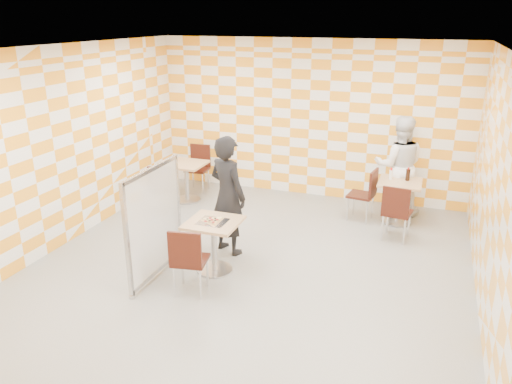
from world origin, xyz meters
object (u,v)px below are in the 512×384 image
soda_bottle (408,175)px  man_white (399,166)px  chair_empty_near (162,186)px  chair_empty_far (199,164)px  partition (155,222)px  chair_second_side (367,191)px  empty_table (186,175)px  chair_second_front (396,209)px  main_table (214,237)px  sport_bottle (391,174)px  chair_main_front (188,257)px  second_table (399,195)px  man_dark (228,195)px

soda_bottle → man_white: bearing=115.1°
chair_empty_near → man_white: bearing=20.8°
chair_empty_far → partition: 3.60m
chair_second_side → man_white: (0.46, 0.56, 0.34)m
empty_table → partition: size_ratio=0.48×
chair_second_front → man_white: size_ratio=0.52×
chair_empty_near → soda_bottle: soda_bottle is taller
chair_empty_far → soda_bottle: soda_bottle is taller
chair_second_front → main_table: bearing=-140.9°
sport_bottle → soda_bottle: (0.27, 0.02, 0.01)m
chair_main_front → chair_second_front: (2.31, 2.56, 0.00)m
soda_bottle → main_table: bearing=-131.0°
second_table → partition: size_ratio=0.48×
chair_main_front → chair_empty_far: same height
chair_main_front → chair_empty_near: bearing=126.2°
main_table → man_white: size_ratio=0.42×
sport_bottle → soda_bottle: 0.28m
second_table → chair_main_front: 4.05m
empty_table → chair_second_side: (3.37, 0.15, 0.04)m
partition → sport_bottle: (2.77, 3.07, 0.05)m
empty_table → chair_empty_near: size_ratio=0.81×
chair_second_side → man_dark: size_ratio=0.52×
chair_second_front → man_white: 1.30m
second_table → chair_empty_near: bearing=-165.6°
second_table → chair_empty_far: (-3.96, 0.43, 0.04)m
man_white → main_table: bearing=45.5°
chair_empty_near → chair_empty_far: same height
man_dark → main_table: bearing=119.0°
empty_table → chair_second_side: bearing=2.6°
chair_second_front → partition: 3.71m
chair_empty_near → main_table: bearing=-43.0°
chair_main_front → chair_second_front: 3.44m
soda_bottle → chair_empty_far: bearing=175.1°
chair_main_front → partition: size_ratio=0.60×
main_table → chair_second_front: (2.27, 1.85, 0.04)m
sport_bottle → soda_bottle: bearing=4.8°
chair_empty_far → man_white: bearing=0.5°
man_white → chair_second_front: bearing=84.8°
partition → man_white: 4.51m
partition → man_dark: size_ratio=0.87×
chair_second_side → partition: partition is taller
chair_second_front → chair_second_side: 0.89m
chair_main_front → partition: 0.77m
chair_empty_far → partition: partition is taller
sport_bottle → second_table: bearing=-19.1°
chair_second_front → soda_bottle: size_ratio=4.02×
chair_main_front → empty_table: bearing=117.5°
chair_empty_far → man_white: size_ratio=0.52×
main_table → man_white: bearing=54.9°
empty_table → chair_main_front: (1.61, -3.10, 0.04)m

